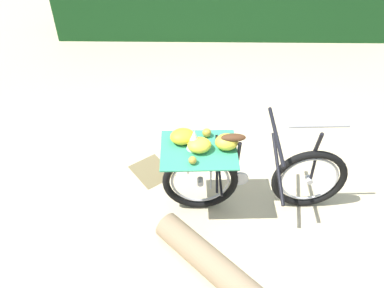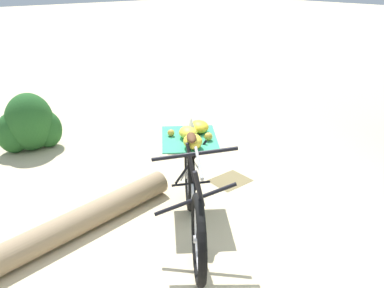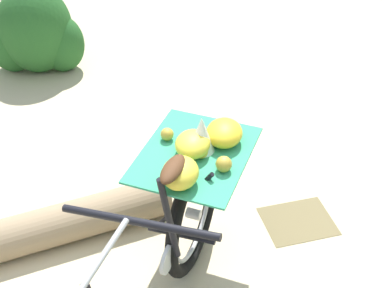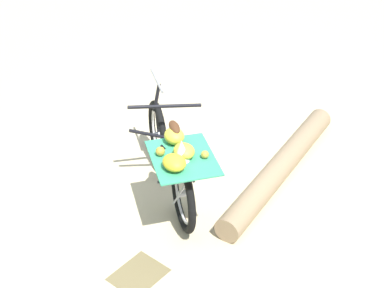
# 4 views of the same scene
# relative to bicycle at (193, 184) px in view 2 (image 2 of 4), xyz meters

# --- Properties ---
(ground_plane) EXTENTS (60.00, 60.00, 0.00)m
(ground_plane) POSITION_rel_bicycle_xyz_m (0.14, 0.05, -0.49)
(ground_plane) COLOR beige
(bicycle) EXTENTS (1.27, 1.63, 1.03)m
(bicycle) POSITION_rel_bicycle_xyz_m (0.00, 0.00, 0.00)
(bicycle) COLOR black
(bicycle) RESTS_ON ground_plane
(fallen_log) EXTENTS (2.36, 0.57, 0.25)m
(fallen_log) POSITION_rel_bicycle_xyz_m (-1.00, 0.62, -0.37)
(fallen_log) COLOR #937A5B
(fallen_log) RESTS_ON ground_plane
(shrub_cluster) EXTENTS (0.85, 0.58, 0.81)m
(shrub_cluster) POSITION_rel_bicycle_xyz_m (-0.56, 2.88, -0.13)
(shrub_cluster) COLOR #235623
(shrub_cluster) RESTS_ON ground_plane
(leaf_litter_patch) EXTENTS (0.44, 0.36, 0.01)m
(leaf_litter_patch) POSITION_rel_bicycle_xyz_m (0.95, 0.45, -0.49)
(leaf_litter_patch) COLOR olive
(leaf_litter_patch) RESTS_ON ground_plane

